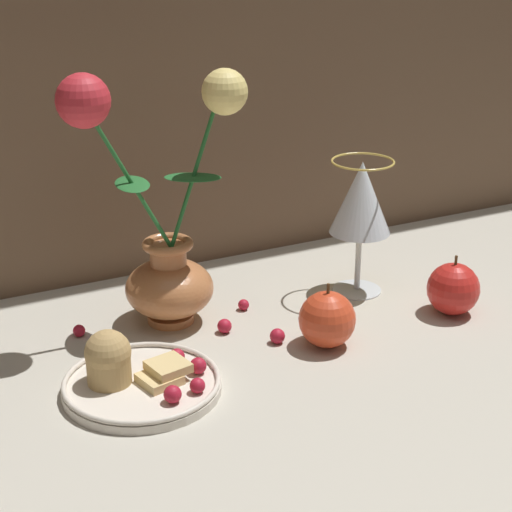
# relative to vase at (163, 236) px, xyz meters

# --- Properties ---
(ground_plane) EXTENTS (2.40, 2.40, 0.00)m
(ground_plane) POSITION_rel_vase_xyz_m (0.09, -0.06, -0.12)
(ground_plane) COLOR #B7B2A3
(ground_plane) RESTS_ON ground
(vase) EXTENTS (0.23, 0.11, 0.33)m
(vase) POSITION_rel_vase_xyz_m (0.00, 0.00, 0.00)
(vase) COLOR #B77042
(vase) RESTS_ON ground_plane
(plate_with_pastries) EXTENTS (0.17, 0.17, 0.07)m
(plate_with_pastries) POSITION_rel_vase_xyz_m (-0.09, -0.14, -0.10)
(plate_with_pastries) COLOR silver
(plate_with_pastries) RESTS_ON ground_plane
(wine_glass) EXTENTS (0.08, 0.08, 0.19)m
(wine_glass) POSITION_rel_vase_xyz_m (0.27, -0.02, 0.01)
(wine_glass) COLOR silver
(wine_glass) RESTS_ON ground_plane
(apple_beside_vase) EXTENTS (0.07, 0.07, 0.08)m
(apple_beside_vase) POSITION_rel_vase_xyz_m (0.34, -0.14, -0.08)
(apple_beside_vase) COLOR red
(apple_beside_vase) RESTS_ON ground_plane
(apple_near_glass) EXTENTS (0.07, 0.07, 0.08)m
(apple_near_glass) POSITION_rel_vase_xyz_m (0.15, -0.14, -0.08)
(apple_near_glass) COLOR #D14223
(apple_near_glass) RESTS_ON ground_plane
(berry_near_plate) EXTENTS (0.02, 0.02, 0.02)m
(berry_near_plate) POSITION_rel_vase_xyz_m (0.10, -0.11, -0.11)
(berry_near_plate) COLOR #AD192D
(berry_near_plate) RESTS_ON ground_plane
(berry_front_center) EXTENTS (0.02, 0.02, 0.02)m
(berry_front_center) POSITION_rel_vase_xyz_m (-0.11, 0.01, -0.11)
(berry_front_center) COLOR #AD192D
(berry_front_center) RESTS_ON ground_plane
(berry_by_glass_stem) EXTENTS (0.02, 0.02, 0.02)m
(berry_by_glass_stem) POSITION_rel_vase_xyz_m (0.05, -0.06, -0.11)
(berry_by_glass_stem) COLOR #AD192D
(berry_by_glass_stem) RESTS_ON ground_plane
(berry_under_candlestick) EXTENTS (0.01, 0.01, 0.01)m
(berry_under_candlestick) POSITION_rel_vase_xyz_m (0.10, -0.01, -0.11)
(berry_under_candlestick) COLOR #AD192D
(berry_under_candlestick) RESTS_ON ground_plane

